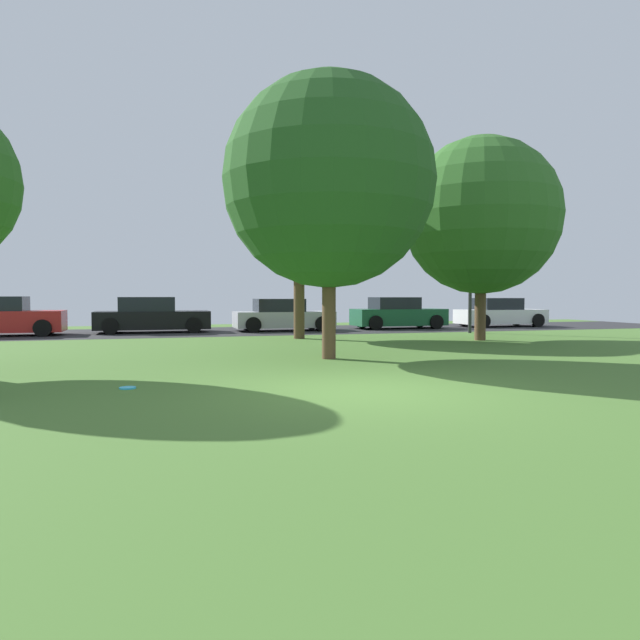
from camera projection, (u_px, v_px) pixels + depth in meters
ground_plane at (366, 391)px, 9.32m from camera, size 44.00×44.00×0.00m
road_strip at (231, 331)px, 24.66m from camera, size 44.00×6.40×0.01m
oak_tree_center at (299, 217)px, 20.37m from camera, size 4.20×4.20×6.38m
birch_tree_lone at (329, 182)px, 13.90m from camera, size 5.09×5.09×6.80m
oak_tree_right at (481, 216)px, 19.61m from camera, size 5.28×5.28×6.85m
frisbee_disc at (128, 388)px, 9.59m from camera, size 0.27×0.27×0.03m
parked_car_red at (1, 318)px, 21.82m from camera, size 4.29×1.96×1.49m
parked_car_black at (151, 316)px, 23.83m from camera, size 4.54×2.05×1.46m
parked_car_silver at (283, 316)px, 24.99m from camera, size 4.22×1.96×1.37m
parked_car_green at (398, 314)px, 26.64m from camera, size 4.21×1.92×1.44m
parked_car_white at (500, 314)px, 28.24m from camera, size 4.23×1.94×1.39m
street_lamp_post at (470, 277)px, 23.50m from camera, size 0.14×0.14×4.50m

